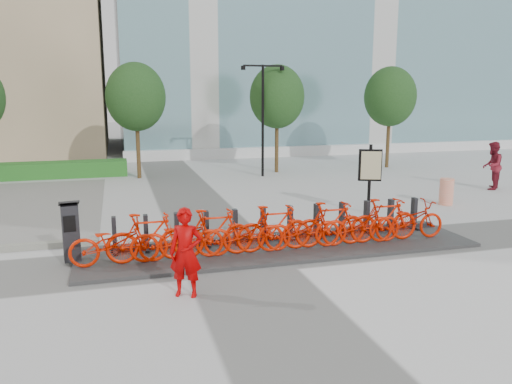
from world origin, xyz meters
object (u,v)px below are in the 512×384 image
object	(u,v)px
kiosk	(71,232)
worker_red	(186,253)
bike_0	(114,243)
map_sign	(370,168)
construction_barrel	(446,192)
pedestrian	(492,166)

from	to	relation	value
kiosk	worker_red	world-z (taller)	worker_red
bike_0	map_sign	bearing A→B (deg)	-68.11
bike_0	kiosk	distance (m)	1.07
worker_red	map_sign	world-z (taller)	map_sign
construction_barrel	map_sign	distance (m)	3.35
bike_0	construction_barrel	bearing A→B (deg)	-72.02
kiosk	bike_0	bearing A→B (deg)	-38.91
construction_barrel	kiosk	bearing A→B (deg)	-165.74
bike_0	map_sign	size ratio (longest dim) A/B	0.87
construction_barrel	bike_0	bearing A→B (deg)	-162.02
construction_barrel	map_sign	world-z (taller)	map_sign
worker_red	pedestrian	distance (m)	15.06
map_sign	kiosk	bearing A→B (deg)	-141.56
kiosk	map_sign	size ratio (longest dim) A/B	0.63
kiosk	construction_barrel	xyz separation A→B (m)	(11.82, 3.00, -0.29)
map_sign	construction_barrel	bearing A→B (deg)	29.61
kiosk	worker_red	bearing A→B (deg)	-56.73
map_sign	worker_red	bearing A→B (deg)	-120.25
pedestrian	construction_barrel	world-z (taller)	pedestrian
worker_red	bike_0	bearing A→B (deg)	146.83
worker_red	pedestrian	size ratio (longest dim) A/B	0.89
bike_0	construction_barrel	world-z (taller)	bike_0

